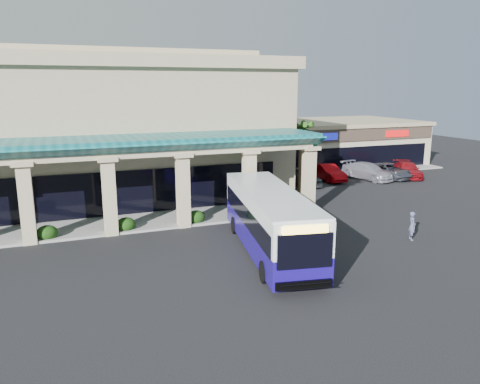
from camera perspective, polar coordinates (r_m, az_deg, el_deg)
name	(u,v)px	position (r m, az deg, el deg)	size (l,w,h in m)	color
ground	(260,246)	(26.43, 2.45, -6.59)	(110.00, 110.00, 0.00)	black
main_building	(85,127)	(38.94, -18.43, 7.58)	(30.80, 14.80, 11.35)	tan
arcade	(98,184)	(30.22, -16.97, 0.93)	(30.00, 6.20, 5.70)	#0F575E
strip_mall	(318,142)	(54.96, 9.52, 6.01)	(22.50, 12.50, 4.90)	beige
palm_0	(300,154)	(38.97, 7.37, 4.61)	(2.40, 2.40, 6.60)	#1F4412
palm_1	(294,153)	(42.11, 6.58, 4.69)	(2.40, 2.40, 5.80)	#1F4412
broadleaf_tree	(251,153)	(45.79, 1.40, 4.79)	(2.60, 2.60, 4.81)	black
transit_bus	(270,222)	(25.09, 3.64, -3.64)	(2.80, 12.04, 3.36)	navy
pedestrian	(412,226)	(28.98, 20.25, -3.89)	(0.62, 0.40, 1.69)	#494D6E
car_silver	(304,176)	(42.70, 7.81, 1.92)	(1.91, 4.75, 1.62)	#464A50
car_white	(328,173)	(45.10, 10.64, 2.35)	(1.63, 4.67, 1.54)	#8D0308
car_red	(368,171)	(46.60, 15.30, 2.47)	(2.21, 5.44, 1.58)	#9897A5
car_gray	(388,171)	(47.80, 17.65, 2.49)	(2.40, 5.21, 1.45)	#3B3F49
car_extra	(407,170)	(48.90, 19.74, 2.55)	(2.01, 4.95, 1.44)	maroon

